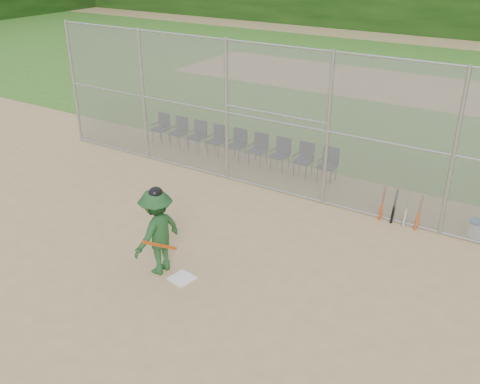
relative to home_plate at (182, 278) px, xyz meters
The scene contains 17 objects.
ground 0.31m from the home_plate, 82.79° to the right, with size 100.00×100.00×0.00m, color tan.
grass_strip 17.69m from the home_plate, 89.87° to the left, with size 100.00×100.00×0.00m, color #32641E.
dirt_patch_far 17.69m from the home_plate, 89.87° to the left, with size 24.00×24.00×0.00m, color tan.
backstop_fence 5.12m from the home_plate, 89.52° to the left, with size 16.09×0.09×4.00m.
home_plate is the anchor object (origin of this frame).
batter_at_plate 1.10m from the home_plate, behind, with size 0.93×1.40×1.95m.
water_cooler 6.88m from the home_plate, 46.13° to the left, with size 0.35×0.35×0.44m.
spare_bats 5.63m from the home_plate, 57.03° to the left, with size 0.96×0.35×0.84m.
chair_0 8.27m from the home_plate, 132.54° to the left, with size 0.54×0.52×0.96m, color #101C3B, non-canonical shape.
chair_1 7.77m from the home_plate, 128.38° to the left, with size 0.54×0.52×0.96m, color #101C3B, non-canonical shape.
chair_2 7.32m from the home_plate, 123.67° to the left, with size 0.54×0.52×0.96m, color #101C3B, non-canonical shape.
chair_3 6.93m from the home_plate, 118.39° to the left, with size 0.54×0.52×0.96m, color #101C3B, non-canonical shape.
chair_4 6.60m from the home_plate, 112.53° to the left, with size 0.54×0.52×0.96m, color #101C3B, non-canonical shape.
chair_5 6.35m from the home_plate, 106.12° to the left, with size 0.54×0.52×0.96m, color #101C3B, non-canonical shape.
chair_6 6.18m from the home_plate, 99.28° to the left, with size 0.54×0.52×0.96m, color #101C3B, non-canonical shape.
chair_7 6.11m from the home_plate, 92.15° to the left, with size 0.54×0.52×0.96m, color #101C3B, non-canonical shape.
chair_8 6.12m from the home_plate, 84.96° to the left, with size 0.54×0.52×0.96m, color #101C3B, non-canonical shape.
Camera 1 is at (5.81, -6.79, 6.38)m, focal length 40.00 mm.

